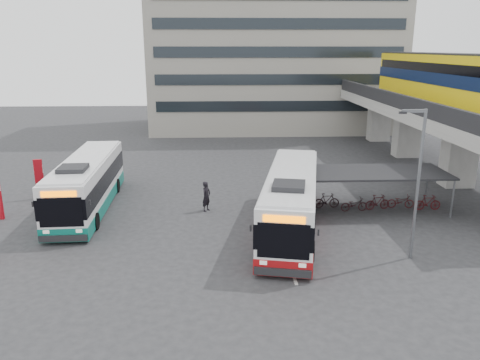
{
  "coord_description": "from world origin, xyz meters",
  "views": [
    {
      "loc": [
        -0.82,
        -25.22,
        10.09
      ],
      "look_at": [
        0.44,
        3.24,
        2.0
      ],
      "focal_mm": 35.0,
      "sensor_mm": 36.0,
      "label": 1
    }
  ],
  "objects_px": {
    "bus_teal": "(88,184)",
    "pedestrian": "(206,196)",
    "bus_main": "(291,202)",
    "lamp_post": "(417,176)"
  },
  "relations": [
    {
      "from": "bus_teal",
      "to": "lamp_post",
      "type": "height_order",
      "value": "lamp_post"
    },
    {
      "from": "lamp_post",
      "to": "bus_main",
      "type": "bearing_deg",
      "value": 142.94
    },
    {
      "from": "bus_main",
      "to": "pedestrian",
      "type": "relative_size",
      "value": 6.55
    },
    {
      "from": "pedestrian",
      "to": "lamp_post",
      "type": "xyz_separation_m",
      "value": [
        10.2,
        -7.45,
        3.25
      ]
    },
    {
      "from": "bus_main",
      "to": "lamp_post",
      "type": "bearing_deg",
      "value": -25.21
    },
    {
      "from": "bus_teal",
      "to": "pedestrian",
      "type": "xyz_separation_m",
      "value": [
        7.64,
        -0.86,
        -0.68
      ]
    },
    {
      "from": "bus_teal",
      "to": "pedestrian",
      "type": "bearing_deg",
      "value": -8.68
    },
    {
      "from": "bus_main",
      "to": "lamp_post",
      "type": "xyz_separation_m",
      "value": [
        5.31,
        -4.0,
        2.52
      ]
    },
    {
      "from": "bus_main",
      "to": "pedestrian",
      "type": "xyz_separation_m",
      "value": [
        -4.89,
        3.45,
        -0.74
      ]
    },
    {
      "from": "bus_teal",
      "to": "pedestrian",
      "type": "height_order",
      "value": "bus_teal"
    }
  ]
}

